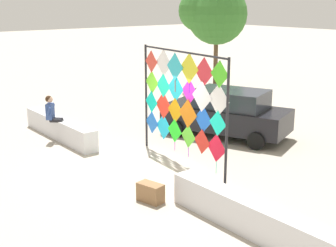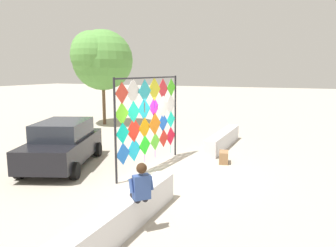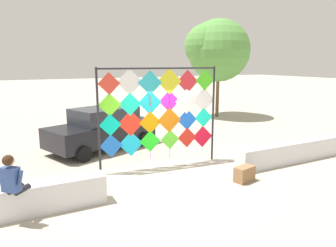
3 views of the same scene
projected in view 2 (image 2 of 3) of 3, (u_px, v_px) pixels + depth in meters
ground at (180, 173)px, 11.08m from camera, size 120.00×120.00×0.00m
plaza_ledge_left at (124, 217)px, 6.96m from camera, size 4.34×0.50×0.70m
plaza_ledge_right at (223, 139)px, 14.78m from camera, size 4.34×0.50×0.70m
kite_display_rack at (150, 114)px, 11.43m from camera, size 3.98×0.42×3.25m
seated_vendor at (140, 190)px, 6.96m from camera, size 0.72×0.73×1.55m
parked_car at (63, 144)px, 11.78m from camera, size 4.59×3.22×1.64m
cardboard_box_large at (224, 157)px, 12.24m from camera, size 0.68×0.46×0.44m
tree_palm_like at (98, 57)px, 20.44m from camera, size 4.02×4.11×6.00m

